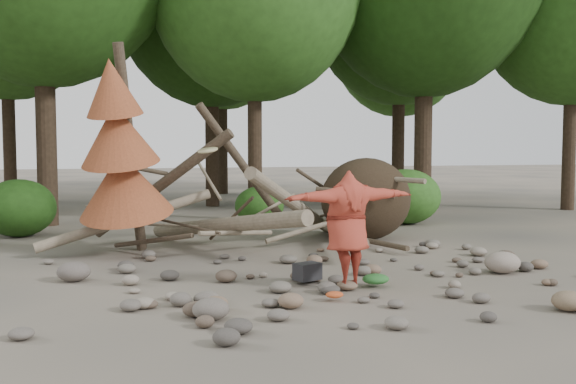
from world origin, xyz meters
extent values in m
plane|color=#514C44|center=(0.00, 0.00, 0.00)|extent=(120.00, 120.00, 0.00)
ellipsoid|color=#332619|center=(2.60, 4.30, 0.99)|extent=(2.20, 1.87, 1.98)
cylinder|color=gray|center=(-1.00, 3.70, 0.55)|extent=(2.61, 5.11, 1.08)
cylinder|color=gray|center=(0.80, 4.20, 0.90)|extent=(3.18, 3.71, 1.90)
cylinder|color=brown|center=(-2.20, 4.60, 1.40)|extent=(3.08, 1.91, 2.49)
cylinder|color=gray|center=(1.60, 3.50, 0.35)|extent=(1.13, 4.98, 0.43)
cylinder|color=brown|center=(-0.30, 4.80, 1.80)|extent=(2.39, 1.03, 2.89)
cylinder|color=gray|center=(-3.00, 4.00, 0.70)|extent=(3.71, 0.86, 1.20)
cylinder|color=#4C3F30|center=(-2.50, 3.50, 0.30)|extent=(1.52, 1.70, 0.49)
cylinder|color=gray|center=(0.20, 4.40, 0.80)|extent=(1.57, 0.85, 0.69)
cylinder|color=#4C3F30|center=(1.80, 4.90, 1.20)|extent=(1.92, 1.25, 1.10)
cylinder|color=gray|center=(-1.20, 4.20, 1.50)|extent=(0.37, 1.42, 0.85)
cylinder|color=#4C3F30|center=(2.20, 3.20, 0.15)|extent=(0.79, 2.54, 0.12)
cylinder|color=gray|center=(-0.80, 3.10, 0.45)|extent=(1.78, 1.11, 0.29)
cylinder|color=#4C3F30|center=(-2.90, 3.80, 2.20)|extent=(0.67, 1.13, 4.35)
cone|color=brown|center=(-3.06, 3.49, 1.50)|extent=(2.06, 2.13, 1.86)
cone|color=brown|center=(-3.16, 3.28, 2.50)|extent=(1.71, 1.78, 1.65)
cone|color=brown|center=(-3.26, 3.09, 3.40)|extent=(1.23, 1.30, 1.41)
cylinder|color=#38281C|center=(-5.00, 9.50, 4.48)|extent=(0.56, 0.56, 8.96)
cylinder|color=#38281C|center=(1.00, 9.20, 3.57)|extent=(0.44, 0.44, 7.14)
cylinder|color=#38281C|center=(7.00, 9.80, 4.72)|extent=(0.60, 0.60, 9.45)
cylinder|color=#38281C|center=(12.50, 9.30, 3.85)|extent=(0.46, 0.46, 7.70)
cylinder|color=#38281C|center=(-6.50, 13.50, 3.78)|extent=(0.42, 0.42, 7.56)
cylinder|color=#38281C|center=(0.50, 14.20, 4.27)|extent=(0.52, 0.52, 8.54)
cylinder|color=#38281C|center=(8.00, 13.80, 4.06)|extent=(0.50, 0.50, 8.12)
cylinder|color=#38281C|center=(2.00, 20.50, 4.38)|extent=(0.54, 0.54, 8.75)
ellipsoid|color=#336920|center=(2.00, 20.50, 9.00)|extent=(8.00, 8.00, 10.00)
cylinder|color=#38281C|center=(11.00, 20.00, 3.92)|extent=(0.46, 0.46, 7.84)
ellipsoid|color=#295819|center=(11.00, 20.00, 8.06)|extent=(7.17, 7.17, 8.60)
ellipsoid|color=#1F4612|center=(-5.50, 7.20, 0.72)|extent=(1.80, 1.80, 1.44)
ellipsoid|color=#295819|center=(0.80, 7.80, 0.56)|extent=(1.40, 1.40, 1.12)
ellipsoid|color=#336920|center=(5.00, 7.00, 0.80)|extent=(2.00, 2.00, 1.60)
imported|color=#A63525|center=(0.21, -0.62, 0.98)|extent=(2.26, 0.88, 1.79)
cylinder|color=tan|center=(-1.98, -0.67, 2.19)|extent=(0.35, 0.35, 0.12)
cube|color=black|center=(-0.26, -0.03, 0.14)|extent=(0.49, 0.42, 0.28)
ellipsoid|color=#286429|center=(0.70, -0.60, 0.08)|extent=(0.44, 0.37, 0.16)
ellipsoid|color=#B8471F|center=(-0.25, -1.31, 0.05)|extent=(0.27, 0.22, 0.10)
ellipsoid|color=#645B53|center=(-2.14, -1.82, 0.14)|extent=(0.48, 0.43, 0.29)
ellipsoid|color=#7D674E|center=(2.63, -2.69, 0.14)|extent=(0.46, 0.41, 0.28)
ellipsoid|color=gray|center=(3.33, -0.16, 0.19)|extent=(0.64, 0.57, 0.38)
ellipsoid|color=#615852|center=(-3.95, 1.19, 0.17)|extent=(0.55, 0.50, 0.33)
camera|label=1|loc=(-3.42, -9.92, 2.23)|focal=40.00mm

